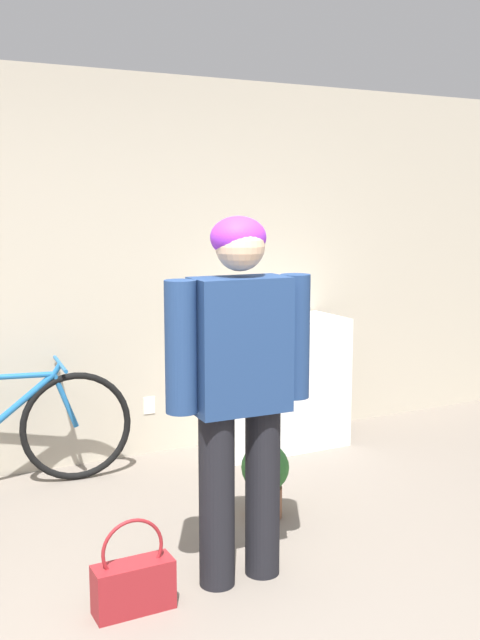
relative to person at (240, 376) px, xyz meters
The scene contains 6 objects.
wall_back 1.95m from the person, 99.19° to the left, with size 8.00×0.07×2.60m.
side_shelf 2.03m from the person, 54.80° to the left, with size 0.94×0.49×0.93m.
person is the anchor object (origin of this frame).
banana 1.97m from the person, 57.12° to the left, with size 0.34×0.09×0.04m.
handbag 1.01m from the person, behind, with size 0.35×0.13×0.42m.
potted_plant 1.03m from the person, 51.51° to the left, with size 0.27×0.27×0.42m.
Camera 1 is at (-1.20, -2.18, 1.76)m, focal length 42.00 mm.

